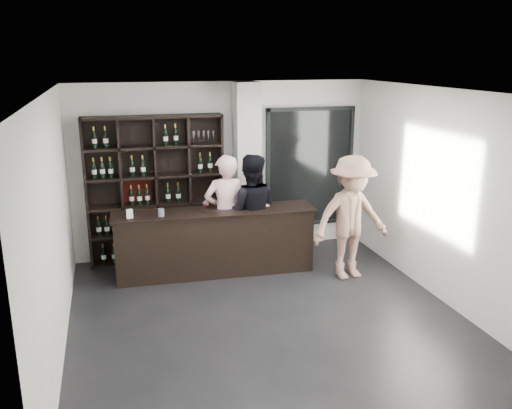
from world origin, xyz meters
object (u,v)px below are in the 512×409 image
object	(u,v)px
taster_pink	(226,213)
taster_black	(251,212)
tasting_counter	(215,242)
wine_shelf	(156,190)
customer	(351,218)

from	to	relation	value
taster_pink	taster_black	size ratio (longest dim) A/B	1.01
tasting_counter	taster_black	bearing A→B (deg)	12.07
wine_shelf	tasting_counter	world-z (taller)	wine_shelf
tasting_counter	taster_pink	world-z (taller)	taster_pink
tasting_counter	taster_pink	distance (m)	0.47
tasting_counter	taster_black	world-z (taller)	taster_black
wine_shelf	customer	xyz separation A→B (m)	(2.75, -1.52, -0.25)
wine_shelf	taster_pink	distance (m)	1.26
wine_shelf	taster_black	world-z (taller)	wine_shelf
tasting_counter	taster_black	xyz separation A→B (m)	(0.60, 0.10, 0.41)
wine_shelf	taster_black	distance (m)	1.59
taster_black	customer	distance (m)	1.57
taster_pink	wine_shelf	bearing A→B (deg)	-38.12
customer	tasting_counter	bearing A→B (deg)	154.93
tasting_counter	taster_pink	bearing A→B (deg)	29.13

